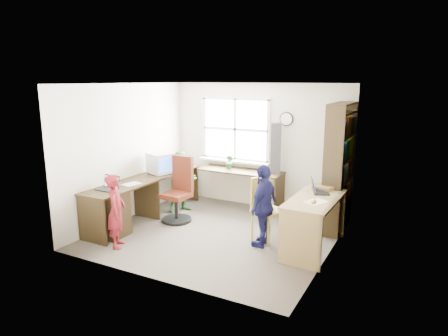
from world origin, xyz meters
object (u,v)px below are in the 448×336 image
right_desk (315,212)px  laptop_right (318,189)px  person_navy (264,206)px  bookshelf (339,170)px  potted_plant (229,162)px  l_desk (141,200)px  crt_monitor (160,163)px  person_red (116,211)px  person_green (182,182)px  laptop_left (109,186)px  swivel_chair (179,193)px  wooden_chair (265,206)px  cd_tower (276,148)px

right_desk → laptop_right: size_ratio=3.59×
right_desk → person_navy: 0.74m
bookshelf → potted_plant: size_ratio=7.62×
right_desk → laptop_right: bearing=99.5°
bookshelf → laptop_right: (-0.14, -0.77, -0.16)m
l_desk → crt_monitor: crt_monitor is taller
person_red → person_green: 1.84m
person_red → laptop_left: bearing=21.1°
laptop_right → person_green: 2.67m
laptop_left → person_green: bearing=76.3°
laptop_left → person_navy: person_navy is taller
swivel_chair → potted_plant: (0.42, 1.15, 0.40)m
bookshelf → person_navy: 1.55m
crt_monitor → laptop_left: bearing=-74.7°
person_green → wooden_chair: bearing=-70.2°
laptop_right → person_navy: bearing=106.0°
person_red → wooden_chair: bearing=-85.3°
crt_monitor → potted_plant: (0.96, 0.96, -0.06)m
laptop_left → potted_plant: size_ratio=1.15×
wooden_chair → person_red: bearing=-120.4°
bookshelf → person_navy: bearing=-122.6°
bookshelf → potted_plant: 2.16m
crt_monitor → person_red: crt_monitor is taller
laptop_right → bookshelf: bearing=-30.8°
laptop_left → person_navy: size_ratio=0.25×
cd_tower → laptop_left: bearing=-149.4°
laptop_left → person_red: person_red is taller
cd_tower → person_red: 3.11m
wooden_chair → laptop_right: size_ratio=2.55×
laptop_right → person_navy: person_navy is taller
person_navy → potted_plant: bearing=-134.5°
potted_plant → cd_tower: bearing=5.3°
swivel_chair → potted_plant: 1.29m
person_red → person_navy: bearing=-92.7°
right_desk → person_navy: person_navy is taller
wooden_chair → crt_monitor: size_ratio=2.04×
person_red → crt_monitor: bearing=-18.2°
l_desk → laptop_left: 0.65m
laptop_right → person_red: (-2.59, -1.55, -0.29)m
bookshelf → crt_monitor: bearing=-166.8°
wooden_chair → potted_plant: potted_plant is taller
l_desk → person_navy: (2.15, 0.21, 0.17)m
wooden_chair → person_green: size_ratio=0.85×
l_desk → crt_monitor: 0.90m
laptop_left → person_green: person_green is taller
swivel_chair → laptop_left: bearing=-116.8°
person_navy → wooden_chair: bearing=-159.5°
right_desk → wooden_chair: size_ratio=1.41×
wooden_chair → l_desk: bearing=-143.1°
bookshelf → crt_monitor: bookshelf is taller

